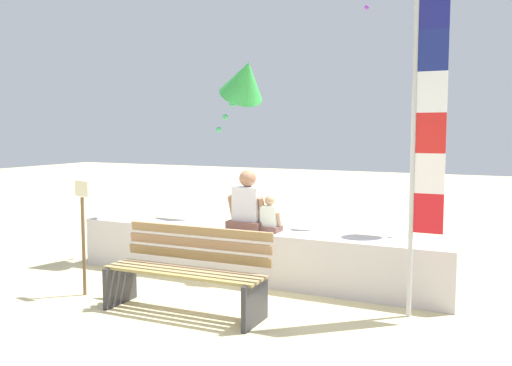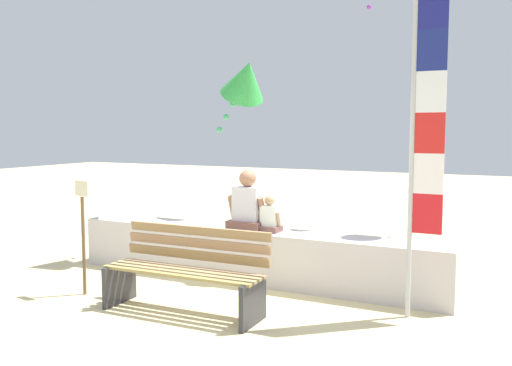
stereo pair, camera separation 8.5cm
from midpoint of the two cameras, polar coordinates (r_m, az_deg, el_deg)
The scene contains 8 objects.
ground_plane at distance 6.20m, azimuth -6.36°, elevation -12.74°, with size 40.00×40.00×0.00m, color #CFBE89.
seawall_ledge at distance 7.23m, azimuth -0.70°, elevation -7.34°, with size 5.00×0.56×0.66m, color beige.
park_bench at distance 6.06m, azimuth -7.35°, elevation -8.99°, with size 1.78×0.65×0.88m.
person_adult at distance 7.11m, azimuth -1.20°, elevation -2.41°, with size 0.50×0.37×0.76m.
person_child at distance 7.00m, azimuth 1.04°, elevation -3.52°, with size 0.30×0.22×0.46m.
flag_banner at distance 5.85m, azimuth 16.25°, elevation 5.04°, with size 0.34×0.05×3.31m.
kite_green at distance 8.14m, azimuth -1.48°, elevation 10.48°, with size 1.05×1.02×1.16m.
sign_post at distance 6.83m, azimuth -17.51°, elevation -4.40°, with size 0.24×0.07×1.34m.
Camera 1 is at (3.12, -4.99, 1.94)m, focal length 39.37 mm.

